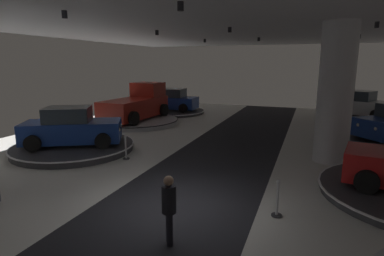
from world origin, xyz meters
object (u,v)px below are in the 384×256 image
(display_car_deep_left, at_px, (171,100))
(display_platform_deep_right, at_px, (358,118))
(display_platform_far_left, at_px, (135,121))
(display_platform_mid_left, at_px, (74,147))
(display_car_mid_left, at_px, (72,128))
(display_car_deep_right, at_px, (359,105))
(column_right, at_px, (335,94))
(pickup_truck_far_left, at_px, (137,104))
(display_platform_deep_left, at_px, (171,111))
(visitor_walking_near, at_px, (169,206))

(display_car_deep_left, distance_m, display_platform_deep_right, 13.64)
(display_platform_far_left, xyz_separation_m, display_platform_mid_left, (0.83, -6.81, 0.01))
(display_platform_mid_left, bearing_deg, display_car_mid_left, -151.15)
(display_car_deep_left, height_order, display_car_deep_right, display_car_deep_right)
(column_right, relative_size, display_platform_far_left, 0.97)
(display_platform_deep_right, bearing_deg, pickup_truck_far_left, -157.29)
(pickup_truck_far_left, relative_size, display_platform_mid_left, 1.00)
(display_platform_mid_left, bearing_deg, display_car_deep_right, 44.78)
(display_car_mid_left, height_order, display_platform_deep_right, display_car_mid_left)
(display_platform_deep_right, relative_size, display_car_deep_right, 1.08)
(display_car_deep_left, distance_m, display_platform_far_left, 5.08)
(display_platform_far_left, height_order, pickup_truck_far_left, pickup_truck_far_left)
(column_right, xyz_separation_m, display_platform_deep_left, (-11.36, 9.35, -2.62))
(display_car_mid_left, relative_size, display_car_deep_right, 1.00)
(display_car_mid_left, bearing_deg, display_car_deep_right, 44.75)
(display_car_deep_right, bearing_deg, display_car_deep_left, -175.14)
(column_right, bearing_deg, display_car_deep_left, 140.46)
(display_car_mid_left, xyz_separation_m, visitor_walking_near, (7.27, -5.39, -0.17))
(display_platform_far_left, height_order, display_platform_mid_left, display_platform_mid_left)
(pickup_truck_far_left, xyz_separation_m, visitor_walking_near, (8.05, -12.53, -0.33))
(display_platform_far_left, height_order, display_platform_deep_right, display_platform_deep_right)
(display_platform_deep_left, xyz_separation_m, display_platform_mid_left, (0.51, -11.81, 0.04))
(display_platform_mid_left, distance_m, display_platform_deep_right, 18.42)
(display_platform_deep_left, relative_size, display_platform_far_left, 0.95)
(display_platform_mid_left, relative_size, display_car_mid_left, 1.19)
(display_platform_deep_left, relative_size, pickup_truck_far_left, 1.00)
(display_platform_deep_right, xyz_separation_m, display_car_deep_right, (-0.03, 0.01, 0.94))
(display_platform_far_left, xyz_separation_m, display_platform_deep_right, (13.92, 6.14, 0.04))
(display_car_deep_left, distance_m, visitor_walking_near, 18.87)
(visitor_walking_near, bearing_deg, pickup_truck_far_left, 122.72)
(column_right, relative_size, display_platform_deep_right, 1.12)
(display_car_mid_left, distance_m, visitor_walking_near, 9.05)
(column_right, relative_size, visitor_walking_near, 3.46)
(display_platform_far_left, distance_m, visitor_walking_near, 14.66)
(pickup_truck_far_left, relative_size, visitor_walking_near, 3.40)
(display_car_mid_left, relative_size, visitor_walking_near, 2.86)
(pickup_truck_far_left, xyz_separation_m, display_car_deep_right, (13.87, 5.83, -0.09))
(display_car_deep_left, distance_m, display_car_mid_left, 11.84)
(display_car_deep_left, height_order, display_car_mid_left, display_car_mid_left)
(display_car_mid_left, bearing_deg, display_platform_deep_right, 44.66)
(display_car_deep_left, distance_m, display_car_deep_right, 13.59)
(display_platform_far_left, relative_size, visitor_walking_near, 3.57)
(column_right, xyz_separation_m, display_platform_deep_right, (2.24, 10.49, -2.54))
(display_platform_deep_left, height_order, visitor_walking_near, visitor_walking_near)
(display_car_mid_left, bearing_deg, pickup_truck_far_left, 96.25)
(visitor_walking_near, bearing_deg, display_platform_deep_right, 72.32)
(display_car_deep_left, xyz_separation_m, display_platform_mid_left, (0.47, -11.81, -0.82))
(display_car_mid_left, bearing_deg, display_platform_deep_left, 92.31)
(pickup_truck_far_left, xyz_separation_m, display_car_mid_left, (0.78, -7.15, -0.16))
(display_platform_deep_left, xyz_separation_m, display_platform_far_left, (-0.32, -5.00, 0.04))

